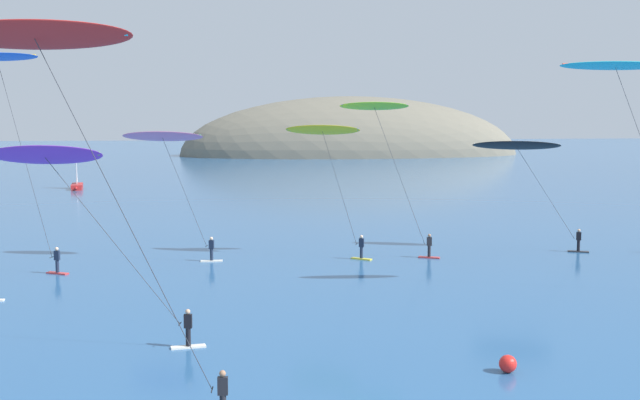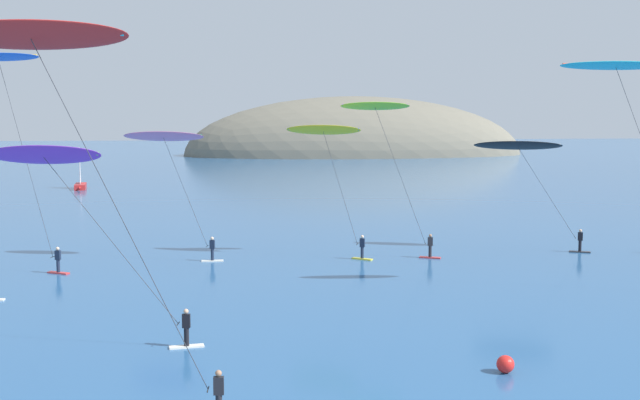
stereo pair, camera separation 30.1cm
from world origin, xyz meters
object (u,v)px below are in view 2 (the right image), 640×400
(sailboat_far, at_px, (80,184))
(kitesurfer_red, at_px, (45,63))
(marker_buoy, at_px, (505,364))
(kitesurfer_pink, at_px, (166,144))
(kitesurfer_lime, at_px, (381,121))
(kitesurfer_cyan, at_px, (622,83))
(kitesurfer_blue, at_px, (2,72))
(kitesurfer_black, at_px, (522,152))
(kitesurfer_purple, at_px, (56,170))
(kitesurfer_yellow, at_px, (327,141))

(sailboat_far, bearing_deg, kitesurfer_red, -81.18)
(marker_buoy, bearing_deg, kitesurfer_pink, 118.76)
(sailboat_far, bearing_deg, kitesurfer_lime, -62.22)
(kitesurfer_cyan, relative_size, kitesurfer_blue, 0.93)
(sailboat_far, relative_size, kitesurfer_blue, 0.43)
(kitesurfer_lime, bearing_deg, kitesurfer_black, 9.76)
(kitesurfer_purple, distance_m, marker_buoy, 20.23)
(kitesurfer_black, bearing_deg, kitesurfer_pink, -178.06)
(kitesurfer_red, relative_size, kitesurfer_black, 1.56)
(kitesurfer_yellow, distance_m, kitesurfer_blue, 21.50)
(marker_buoy, bearing_deg, kitesurfer_red, -169.43)
(kitesurfer_lime, xyz_separation_m, kitesurfer_yellow, (-3.72, 0.58, -1.34))
(kitesurfer_lime, distance_m, kitesurfer_yellow, 3.99)
(kitesurfer_purple, height_order, kitesurfer_yellow, kitesurfer_yellow)
(kitesurfer_purple, bearing_deg, kitesurfer_yellow, 54.48)
(marker_buoy, bearing_deg, kitesurfer_blue, 135.85)
(kitesurfer_blue, relative_size, marker_buoy, 19.94)
(kitesurfer_blue, relative_size, kitesurfer_pink, 1.55)
(sailboat_far, relative_size, kitesurfer_lime, 0.54)
(kitesurfer_cyan, xyz_separation_m, kitesurfer_yellow, (-14.58, 13.37, -3.55))
(kitesurfer_red, relative_size, kitesurfer_lime, 1.18)
(kitesurfer_pink, bearing_deg, sailboat_far, 105.17)
(kitesurfer_pink, bearing_deg, kitesurfer_red, -93.60)
(kitesurfer_blue, bearing_deg, kitesurfer_lime, 4.06)
(kitesurfer_lime, relative_size, marker_buoy, 15.73)
(kitesurfer_lime, relative_size, kitesurfer_pink, 1.22)
(kitesurfer_black, bearing_deg, kitesurfer_cyan, -90.35)
(kitesurfer_purple, distance_m, kitesurfer_black, 36.13)
(sailboat_far, height_order, kitesurfer_pink, kitesurfer_pink)
(sailboat_far, xyz_separation_m, kitesurfer_red, (13.19, -85.02, 11.02))
(kitesurfer_yellow, height_order, marker_buoy, kitesurfer_yellow)
(sailboat_far, xyz_separation_m, kitesurfer_yellow, (26.06, -55.93, 7.62))
(kitesurfer_cyan, height_order, marker_buoy, kitesurfer_cyan)
(sailboat_far, xyz_separation_m, kitesurfer_black, (40.73, -54.63, 6.71))
(kitesurfer_red, distance_m, kitesurfer_purple, 9.89)
(kitesurfer_red, relative_size, kitesurfer_purple, 1.41)
(kitesurfer_lime, height_order, marker_buoy, kitesurfer_lime)
(kitesurfer_black, bearing_deg, kitesurfer_blue, -174.17)
(kitesurfer_blue, bearing_deg, kitesurfer_cyan, -17.29)
(kitesurfer_cyan, height_order, kitesurfer_black, kitesurfer_cyan)
(kitesurfer_lime, bearing_deg, kitesurfer_pink, 176.07)
(marker_buoy, bearing_deg, kitesurfer_cyan, 48.85)
(kitesurfer_purple, relative_size, kitesurfer_pink, 1.02)
(kitesurfer_cyan, xyz_separation_m, marker_buoy, (-11.06, -12.66, -11.45))
(kitesurfer_red, xyz_separation_m, kitesurfer_black, (27.54, 30.39, -4.31))
(kitesurfer_purple, distance_m, kitesurfer_yellow, 24.77)
(kitesurfer_red, distance_m, kitesurfer_yellow, 31.99)
(kitesurfer_blue, distance_m, kitesurfer_pink, 11.27)
(kitesurfer_pink, distance_m, marker_buoy, 31.16)
(kitesurfer_red, bearing_deg, kitesurfer_blue, 106.71)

